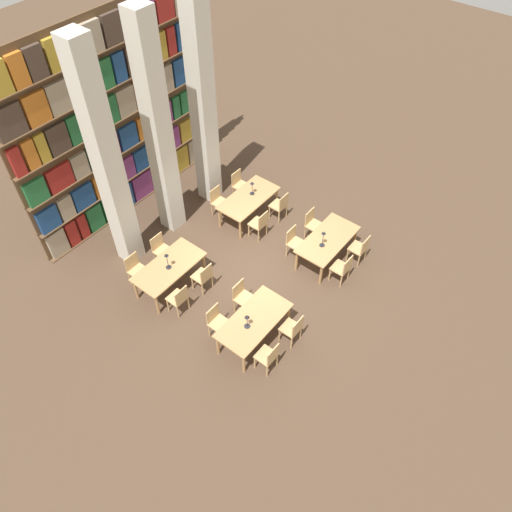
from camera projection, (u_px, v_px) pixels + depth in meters
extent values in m
plane|color=#4C3828|center=(252.00, 270.00, 13.05)|extent=(40.00, 40.00, 0.00)
cube|color=brown|center=(117.00, 120.00, 12.85)|extent=(6.18, 0.06, 5.50)
cube|color=brown|center=(136.00, 200.00, 14.88)|extent=(6.18, 0.35, 0.03)
cube|color=tan|center=(57.00, 242.00, 13.13)|extent=(0.52, 0.20, 0.79)
cube|color=maroon|center=(71.00, 233.00, 13.38)|extent=(0.30, 0.20, 0.79)
cube|color=maroon|center=(82.00, 225.00, 13.56)|extent=(0.25, 0.20, 0.79)
cube|color=#236B38|center=(94.00, 217.00, 13.79)|extent=(0.48, 0.20, 0.79)
cube|color=#236B38|center=(112.00, 204.00, 14.13)|extent=(0.70, 0.20, 0.79)
cube|color=navy|center=(127.00, 194.00, 14.42)|extent=(0.30, 0.20, 0.79)
cube|color=#84387A|center=(141.00, 185.00, 14.71)|extent=(0.68, 0.20, 0.79)
cube|color=#47382D|center=(157.00, 174.00, 15.04)|extent=(0.53, 0.20, 0.79)
cube|color=navy|center=(167.00, 167.00, 15.28)|extent=(0.28, 0.20, 0.79)
cube|color=#B7932D|center=(179.00, 159.00, 15.54)|extent=(0.63, 0.20, 0.79)
cube|color=tan|center=(194.00, 148.00, 15.91)|extent=(0.63, 0.20, 0.79)
cube|color=brown|center=(130.00, 175.00, 14.20)|extent=(6.18, 0.35, 0.03)
cube|color=navy|center=(47.00, 219.00, 12.51)|extent=(0.57, 0.20, 0.66)
cube|color=tan|center=(65.00, 207.00, 12.80)|extent=(0.40, 0.20, 0.66)
cube|color=navy|center=(82.00, 196.00, 13.09)|extent=(0.61, 0.20, 0.66)
cube|color=orange|center=(103.00, 183.00, 13.44)|extent=(0.62, 0.20, 0.66)
cube|color=#84387A|center=(123.00, 170.00, 13.82)|extent=(0.70, 0.20, 0.66)
cube|color=navy|center=(141.00, 158.00, 14.18)|extent=(0.59, 0.20, 0.66)
cube|color=#236B38|center=(156.00, 148.00, 14.50)|extent=(0.53, 0.20, 0.66)
cube|color=#84387A|center=(171.00, 139.00, 14.80)|extent=(0.57, 0.20, 0.66)
cube|color=#B7932D|center=(187.00, 128.00, 15.17)|extent=(0.69, 0.20, 0.66)
cube|color=#236B38|center=(199.00, 121.00, 15.45)|extent=(0.28, 0.20, 0.66)
cube|color=brown|center=(124.00, 149.00, 13.52)|extent=(6.18, 0.35, 0.03)
cube|color=#236B38|center=(35.00, 191.00, 11.83)|extent=(0.54, 0.20, 0.65)
cube|color=maroon|center=(59.00, 177.00, 12.18)|extent=(0.67, 0.20, 0.65)
cube|color=tan|center=(79.00, 165.00, 12.50)|extent=(0.45, 0.20, 0.65)
cube|color=#236B38|center=(95.00, 155.00, 12.77)|extent=(0.46, 0.20, 0.65)
cube|color=#84387A|center=(110.00, 146.00, 13.04)|extent=(0.46, 0.20, 0.65)
cube|color=navy|center=(127.00, 136.00, 13.35)|extent=(0.56, 0.20, 0.65)
cube|color=orange|center=(144.00, 125.00, 13.67)|extent=(0.57, 0.20, 0.65)
cube|color=#84387A|center=(161.00, 115.00, 14.01)|extent=(0.68, 0.20, 0.65)
cube|color=#236B38|center=(175.00, 107.00, 14.29)|extent=(0.25, 0.20, 0.65)
cube|color=#236B38|center=(183.00, 102.00, 14.48)|extent=(0.31, 0.20, 0.65)
cube|color=tan|center=(193.00, 96.00, 14.70)|extent=(0.47, 0.20, 0.65)
cube|color=brown|center=(117.00, 119.00, 12.84)|extent=(6.18, 0.35, 0.03)
cube|color=maroon|center=(16.00, 161.00, 11.05)|extent=(0.27, 0.20, 0.73)
cube|color=orange|center=(29.00, 154.00, 11.23)|extent=(0.28, 0.20, 0.73)
cube|color=#B7932D|center=(41.00, 147.00, 11.39)|extent=(0.25, 0.20, 0.73)
cube|color=#47382D|center=(57.00, 138.00, 11.62)|extent=(0.54, 0.20, 0.73)
cube|color=#236B38|center=(77.00, 127.00, 11.93)|extent=(0.55, 0.20, 0.73)
cube|color=#47382D|center=(93.00, 119.00, 12.18)|extent=(0.25, 0.20, 0.73)
cube|color=#236B38|center=(107.00, 111.00, 12.42)|extent=(0.52, 0.20, 0.73)
cube|color=tan|center=(124.00, 101.00, 12.72)|extent=(0.55, 0.20, 0.73)
cube|color=orange|center=(142.00, 91.00, 13.03)|extent=(0.61, 0.20, 0.73)
cube|color=tan|center=(162.00, 80.00, 13.41)|extent=(0.67, 0.20, 0.73)
cube|color=navy|center=(181.00, 70.00, 13.80)|extent=(0.66, 0.20, 0.73)
cube|color=maroon|center=(193.00, 63.00, 14.06)|extent=(0.28, 0.20, 0.73)
cube|color=brown|center=(109.00, 86.00, 12.16)|extent=(6.18, 0.35, 0.03)
cube|color=#47382D|center=(8.00, 122.00, 10.47)|extent=(0.66, 0.20, 0.72)
cube|color=orange|center=(35.00, 108.00, 10.82)|extent=(0.55, 0.20, 0.72)
cube|color=tan|center=(58.00, 97.00, 11.13)|extent=(0.57, 0.20, 0.72)
cube|color=tan|center=(82.00, 85.00, 11.48)|extent=(0.69, 0.20, 0.72)
cube|color=#236B38|center=(103.00, 74.00, 11.81)|extent=(0.44, 0.20, 0.72)
cube|color=navy|center=(118.00, 67.00, 12.05)|extent=(0.34, 0.20, 0.72)
cube|color=#47382D|center=(133.00, 59.00, 12.30)|extent=(0.49, 0.20, 0.72)
cube|color=orange|center=(145.00, 53.00, 12.51)|extent=(0.26, 0.20, 0.72)
cube|color=#B7932D|center=(157.00, 47.00, 12.74)|extent=(0.48, 0.20, 0.72)
cube|color=maroon|center=(170.00, 41.00, 12.97)|extent=(0.27, 0.20, 0.72)
cube|color=navy|center=(182.00, 35.00, 13.22)|extent=(0.49, 0.20, 0.72)
cube|color=#B7932D|center=(192.00, 30.00, 13.41)|extent=(0.17, 0.20, 0.72)
cube|color=brown|center=(100.00, 50.00, 11.48)|extent=(6.18, 0.35, 0.03)
cube|color=orange|center=(17.00, 70.00, 10.09)|extent=(0.35, 0.20, 0.72)
cube|color=#47382D|center=(34.00, 62.00, 10.31)|extent=(0.41, 0.20, 0.72)
cube|color=#B7932D|center=(51.00, 54.00, 10.54)|extent=(0.29, 0.20, 0.72)
cube|color=#47382D|center=(67.00, 47.00, 10.75)|extent=(0.44, 0.20, 0.72)
cube|color=tan|center=(89.00, 38.00, 11.06)|extent=(0.62, 0.20, 0.72)
cube|color=#47382D|center=(111.00, 28.00, 11.39)|extent=(0.53, 0.20, 0.72)
cube|color=#84387A|center=(126.00, 21.00, 11.63)|extent=(0.25, 0.20, 0.72)
cube|color=#84387A|center=(142.00, 14.00, 11.90)|extent=(0.69, 0.20, 0.72)
cube|color=maroon|center=(163.00, 5.00, 12.26)|extent=(0.55, 0.20, 0.72)
cube|color=beige|center=(108.00, 165.00, 11.18)|extent=(0.51, 0.51, 6.00)
cube|color=beige|center=(158.00, 133.00, 12.01)|extent=(0.51, 0.51, 6.00)
cube|color=beige|center=(203.00, 106.00, 12.84)|extent=(0.51, 0.51, 6.00)
cube|color=tan|center=(254.00, 320.00, 11.15)|extent=(1.82, 0.91, 0.04)
cylinder|color=tan|center=(244.00, 363.00, 10.82)|extent=(0.07, 0.07, 0.68)
cylinder|color=tan|center=(288.00, 314.00, 11.69)|extent=(0.07, 0.07, 0.68)
cylinder|color=tan|center=(218.00, 345.00, 11.13)|extent=(0.07, 0.07, 0.68)
cylinder|color=tan|center=(263.00, 298.00, 12.01)|extent=(0.07, 0.07, 0.68)
cylinder|color=tan|center=(255.00, 363.00, 10.98)|extent=(0.04, 0.04, 0.43)
cylinder|color=tan|center=(265.00, 351.00, 11.17)|extent=(0.04, 0.04, 0.43)
cylinder|color=tan|center=(267.00, 371.00, 10.84)|extent=(0.04, 0.04, 0.43)
cylinder|color=tan|center=(277.00, 360.00, 11.03)|extent=(0.04, 0.04, 0.43)
cube|color=tan|center=(266.00, 356.00, 10.83)|extent=(0.42, 0.40, 0.04)
cube|color=tan|center=(273.00, 355.00, 10.58)|extent=(0.40, 0.03, 0.42)
cylinder|color=tan|center=(230.00, 328.00, 11.59)|extent=(0.04, 0.04, 0.43)
cylinder|color=tan|center=(220.00, 338.00, 11.40)|extent=(0.04, 0.04, 0.43)
cylinder|color=tan|center=(219.00, 320.00, 11.73)|extent=(0.04, 0.04, 0.43)
cylinder|color=tan|center=(209.00, 331.00, 11.54)|extent=(0.04, 0.04, 0.43)
cube|color=tan|center=(219.00, 324.00, 11.39)|extent=(0.42, 0.40, 0.04)
cube|color=tan|center=(213.00, 314.00, 11.29)|extent=(0.40, 0.03, 0.42)
cylinder|color=tan|center=(279.00, 335.00, 11.46)|extent=(0.04, 0.04, 0.43)
cylinder|color=tan|center=(288.00, 325.00, 11.65)|extent=(0.04, 0.04, 0.43)
cylinder|color=tan|center=(291.00, 343.00, 11.32)|extent=(0.04, 0.04, 0.43)
cylinder|color=tan|center=(300.00, 332.00, 11.50)|extent=(0.04, 0.04, 0.43)
cube|color=tan|center=(290.00, 328.00, 11.31)|extent=(0.42, 0.40, 0.04)
cube|color=tan|center=(298.00, 327.00, 11.06)|extent=(0.40, 0.03, 0.42)
cylinder|color=tan|center=(255.00, 303.00, 12.06)|extent=(0.04, 0.04, 0.43)
cylinder|color=tan|center=(245.00, 313.00, 11.88)|extent=(0.04, 0.04, 0.43)
cylinder|color=tan|center=(244.00, 296.00, 12.21)|extent=(0.04, 0.04, 0.43)
cylinder|color=tan|center=(234.00, 306.00, 12.02)|extent=(0.04, 0.04, 0.43)
cube|color=tan|center=(244.00, 299.00, 11.87)|extent=(0.42, 0.40, 0.04)
cube|color=tan|center=(238.00, 289.00, 11.77)|extent=(0.40, 0.03, 0.42)
cylinder|color=#232328|center=(247.00, 326.00, 11.01)|extent=(0.14, 0.14, 0.01)
cylinder|color=#232328|center=(247.00, 322.00, 10.88)|extent=(0.02, 0.02, 0.32)
cone|color=#232328|center=(247.00, 317.00, 10.74)|extent=(0.11, 0.11, 0.07)
cube|color=tan|center=(328.00, 239.00, 12.83)|extent=(1.82, 0.91, 0.04)
cylinder|color=tan|center=(321.00, 275.00, 12.51)|extent=(0.07, 0.07, 0.68)
cylinder|color=tan|center=(355.00, 237.00, 13.38)|extent=(0.07, 0.07, 0.68)
cylinder|color=tan|center=(296.00, 261.00, 12.82)|extent=(0.07, 0.07, 0.68)
cylinder|color=tan|center=(331.00, 225.00, 13.69)|extent=(0.07, 0.07, 0.68)
cylinder|color=tan|center=(330.00, 275.00, 12.66)|extent=(0.04, 0.04, 0.43)
cylinder|color=tan|center=(337.00, 266.00, 12.85)|extent=(0.04, 0.04, 0.43)
cylinder|color=tan|center=(341.00, 281.00, 12.52)|extent=(0.04, 0.04, 0.43)
cylinder|color=tan|center=(348.00, 273.00, 12.71)|extent=(0.04, 0.04, 0.43)
cube|color=tan|center=(340.00, 268.00, 12.51)|extent=(0.42, 0.40, 0.04)
cube|color=tan|center=(348.00, 265.00, 12.27)|extent=(0.40, 0.03, 0.42)
cylinder|color=tan|center=(305.00, 249.00, 13.27)|extent=(0.04, 0.04, 0.43)
cylinder|color=tan|center=(297.00, 256.00, 13.08)|extent=(0.04, 0.04, 0.43)
cylinder|color=tan|center=(294.00, 243.00, 13.41)|extent=(0.04, 0.04, 0.43)
cylinder|color=tan|center=(287.00, 251.00, 13.22)|extent=(0.04, 0.04, 0.43)
cube|color=tan|center=(296.00, 244.00, 13.07)|extent=(0.42, 0.40, 0.04)
cube|color=tan|center=(291.00, 234.00, 12.98)|extent=(0.40, 0.03, 0.42)
cylinder|color=tan|center=(347.00, 255.00, 13.12)|extent=(0.04, 0.04, 0.43)
cylinder|color=tan|center=(354.00, 247.00, 13.30)|extent=(0.04, 0.04, 0.43)
cylinder|color=tan|center=(358.00, 261.00, 12.97)|extent=(0.04, 0.04, 0.43)
cylinder|color=tan|center=(365.00, 253.00, 13.16)|extent=(0.04, 0.04, 0.43)
cube|color=tan|center=(358.00, 248.00, 12.96)|extent=(0.42, 0.40, 0.04)
cube|color=tan|center=(365.00, 245.00, 12.72)|extent=(0.40, 0.03, 0.42)
cylinder|color=tan|center=(323.00, 231.00, 13.72)|extent=(0.04, 0.04, 0.43)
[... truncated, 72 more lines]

